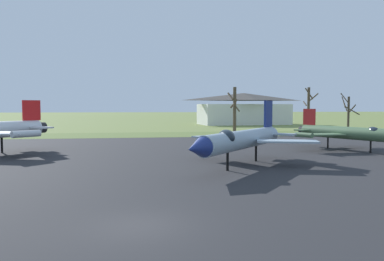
% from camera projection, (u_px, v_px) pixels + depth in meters
% --- Properties ---
extents(ground_plane, '(600.00, 600.00, 0.00)m').
position_uv_depth(ground_plane, '(139.00, 227.00, 15.53)').
color(ground_plane, olive).
extents(asphalt_apron, '(105.63, 54.82, 0.05)m').
position_uv_depth(asphalt_apron, '(136.00, 165.00, 31.76)').
color(asphalt_apron, '#28282B').
rests_on(asphalt_apron, ground).
extents(grass_verge_strip, '(165.63, 12.00, 0.06)m').
position_uv_depth(grass_verge_strip, '(135.00, 135.00, 64.72)').
color(grass_verge_strip, '#5A6D33').
rests_on(grass_verge_strip, ground).
extents(jet_fighter_rear_left, '(12.10, 13.75, 5.40)m').
position_uv_depth(jet_fighter_rear_left, '(241.00, 139.00, 30.81)').
color(jet_fighter_rear_left, '#8EA3B2').
rests_on(jet_fighter_rear_left, ground).
extents(jet_fighter_rear_right, '(10.66, 13.25, 4.56)m').
position_uv_depth(jet_fighter_rear_right, '(350.00, 133.00, 41.66)').
color(jet_fighter_rear_right, '#4C6B47').
rests_on(jet_fighter_rear_right, ground).
extents(bare_tree_far_left, '(2.21, 2.03, 8.44)m').
position_uv_depth(bare_tree_far_left, '(234.00, 108.00, 71.96)').
color(bare_tree_far_left, brown).
rests_on(bare_tree_far_left, ground).
extents(bare_tree_left_of_center, '(2.57, 2.53, 8.43)m').
position_uv_depth(bare_tree_left_of_center, '(309.00, 108.00, 72.55)').
color(bare_tree_left_of_center, brown).
rests_on(bare_tree_left_of_center, ground).
extents(bare_tree_center, '(3.09, 2.93, 7.47)m').
position_uv_depth(bare_tree_center, '(348.00, 111.00, 75.31)').
color(bare_tree_center, '#42382D').
rests_on(bare_tree_center, ground).
extents(visitor_building, '(25.29, 13.50, 8.40)m').
position_uv_depth(visitor_building, '(244.00, 109.00, 103.41)').
color(visitor_building, silver).
rests_on(visitor_building, ground).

